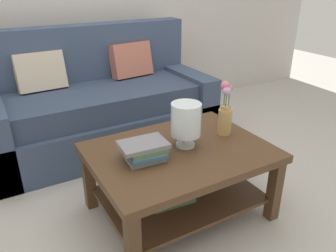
{
  "coord_description": "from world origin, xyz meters",
  "views": [
    {
      "loc": [
        -0.99,
        -1.86,
        1.47
      ],
      "look_at": [
        -0.01,
        -0.15,
        0.58
      ],
      "focal_mm": 35.76,
      "sensor_mm": 36.0,
      "label": 1
    }
  ],
  "objects_px": {
    "coffee_table": "(179,167)",
    "book_stack_main": "(145,151)",
    "flower_pitcher": "(225,114)",
    "couch": "(100,106)",
    "glass_hurricane_vase": "(186,121)"
  },
  "relations": [
    {
      "from": "flower_pitcher",
      "to": "couch",
      "type": "bearing_deg",
      "value": 111.08
    },
    {
      "from": "couch",
      "to": "book_stack_main",
      "type": "xyz_separation_m",
      "value": [
        -0.15,
        -1.26,
        0.17
      ]
    },
    {
      "from": "couch",
      "to": "book_stack_main",
      "type": "height_order",
      "value": "couch"
    },
    {
      "from": "flower_pitcher",
      "to": "coffee_table",
      "type": "bearing_deg",
      "value": -173.53
    },
    {
      "from": "book_stack_main",
      "to": "flower_pitcher",
      "type": "xyz_separation_m",
      "value": [
        0.62,
        0.04,
        0.09
      ]
    },
    {
      "from": "glass_hurricane_vase",
      "to": "coffee_table",
      "type": "bearing_deg",
      "value": -155.42
    },
    {
      "from": "coffee_table",
      "to": "book_stack_main",
      "type": "relative_size",
      "value": 3.85
    },
    {
      "from": "couch",
      "to": "flower_pitcher",
      "type": "height_order",
      "value": "couch"
    },
    {
      "from": "glass_hurricane_vase",
      "to": "flower_pitcher",
      "type": "height_order",
      "value": "flower_pitcher"
    },
    {
      "from": "flower_pitcher",
      "to": "glass_hurricane_vase",
      "type": "bearing_deg",
      "value": -177.02
    },
    {
      "from": "couch",
      "to": "coffee_table",
      "type": "relative_size",
      "value": 1.8
    },
    {
      "from": "couch",
      "to": "flower_pitcher",
      "type": "bearing_deg",
      "value": -68.92
    },
    {
      "from": "glass_hurricane_vase",
      "to": "flower_pitcher",
      "type": "xyz_separation_m",
      "value": [
        0.32,
        0.02,
        -0.02
      ]
    },
    {
      "from": "glass_hurricane_vase",
      "to": "flower_pitcher",
      "type": "distance_m",
      "value": 0.32
    },
    {
      "from": "glass_hurricane_vase",
      "to": "couch",
      "type": "bearing_deg",
      "value": 96.75
    }
  ]
}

